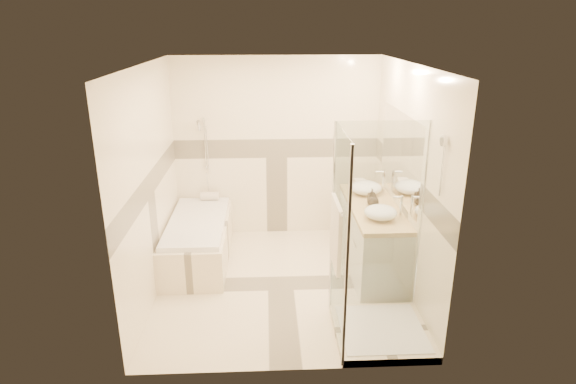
{
  "coord_description": "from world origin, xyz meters",
  "views": [
    {
      "loc": [
        -0.15,
        -4.97,
        2.89
      ],
      "look_at": [
        0.1,
        0.25,
        1.05
      ],
      "focal_mm": 30.0,
      "sensor_mm": 36.0,
      "label": 1
    }
  ],
  "objects_px": {
    "vessel_sink_near": "(366,188)",
    "amenity_bottle_a": "(372,196)",
    "vanity": "(372,238)",
    "amenity_bottle_b": "(373,199)",
    "vessel_sink_far": "(381,212)",
    "shower_enclosure": "(370,287)",
    "bathtub": "(198,238)"
  },
  "relations": [
    {
      "from": "vanity",
      "to": "amenity_bottle_a",
      "type": "relative_size",
      "value": 8.74
    },
    {
      "from": "bathtub",
      "to": "vessel_sink_near",
      "type": "relative_size",
      "value": 4.27
    },
    {
      "from": "shower_enclosure",
      "to": "amenity_bottle_b",
      "type": "xyz_separation_m",
      "value": [
        0.27,
        1.24,
        0.43
      ]
    },
    {
      "from": "bathtub",
      "to": "vessel_sink_near",
      "type": "height_order",
      "value": "vessel_sink_near"
    },
    {
      "from": "vessel_sink_near",
      "to": "vessel_sink_far",
      "type": "distance_m",
      "value": 0.82
    },
    {
      "from": "shower_enclosure",
      "to": "amenity_bottle_b",
      "type": "relative_size",
      "value": 11.87
    },
    {
      "from": "shower_enclosure",
      "to": "vessel_sink_far",
      "type": "height_order",
      "value": "shower_enclosure"
    },
    {
      "from": "vessel_sink_near",
      "to": "shower_enclosure",
      "type": "bearing_deg",
      "value": -99.22
    },
    {
      "from": "shower_enclosure",
      "to": "vessel_sink_far",
      "type": "xyz_separation_m",
      "value": [
        0.27,
        0.86,
        0.42
      ]
    },
    {
      "from": "vessel_sink_near",
      "to": "amenity_bottle_a",
      "type": "xyz_separation_m",
      "value": [
        0.0,
        -0.35,
        0.01
      ]
    },
    {
      "from": "amenity_bottle_a",
      "to": "amenity_bottle_b",
      "type": "distance_m",
      "value": 0.09
    },
    {
      "from": "vessel_sink_far",
      "to": "amenity_bottle_b",
      "type": "relative_size",
      "value": 2.12
    },
    {
      "from": "shower_enclosure",
      "to": "vessel_sink_far",
      "type": "distance_m",
      "value": 0.99
    },
    {
      "from": "amenity_bottle_a",
      "to": "vanity",
      "type": "bearing_deg",
      "value": -70.2
    },
    {
      "from": "bathtub",
      "to": "vessel_sink_near",
      "type": "bearing_deg",
      "value": 1.61
    },
    {
      "from": "bathtub",
      "to": "vessel_sink_far",
      "type": "xyz_separation_m",
      "value": [
        2.13,
        -0.76,
        0.62
      ]
    },
    {
      "from": "amenity_bottle_a",
      "to": "bathtub",
      "type": "bearing_deg",
      "value": 172.13
    },
    {
      "from": "bathtub",
      "to": "amenity_bottle_a",
      "type": "height_order",
      "value": "amenity_bottle_a"
    },
    {
      "from": "vanity",
      "to": "shower_enclosure",
      "type": "height_order",
      "value": "shower_enclosure"
    },
    {
      "from": "vessel_sink_far",
      "to": "amenity_bottle_b",
      "type": "xyz_separation_m",
      "value": [
        0.0,
        0.38,
        0.01
      ]
    },
    {
      "from": "bathtub",
      "to": "shower_enclosure",
      "type": "xyz_separation_m",
      "value": [
        1.86,
        -1.62,
        0.2
      ]
    },
    {
      "from": "shower_enclosure",
      "to": "amenity_bottle_b",
      "type": "height_order",
      "value": "shower_enclosure"
    },
    {
      "from": "vessel_sink_near",
      "to": "amenity_bottle_b",
      "type": "bearing_deg",
      "value": -90.0
    },
    {
      "from": "vanity",
      "to": "vessel_sink_near",
      "type": "xyz_separation_m",
      "value": [
        -0.02,
        0.41,
        0.5
      ]
    },
    {
      "from": "amenity_bottle_b",
      "to": "shower_enclosure",
      "type": "bearing_deg",
      "value": -102.44
    },
    {
      "from": "bathtub",
      "to": "shower_enclosure",
      "type": "bearing_deg",
      "value": -41.1
    },
    {
      "from": "vanity",
      "to": "vessel_sink_near",
      "type": "bearing_deg",
      "value": 92.79
    },
    {
      "from": "vessel_sink_far",
      "to": "amenity_bottle_a",
      "type": "height_order",
      "value": "amenity_bottle_a"
    },
    {
      "from": "vessel_sink_near",
      "to": "amenity_bottle_a",
      "type": "distance_m",
      "value": 0.35
    },
    {
      "from": "bathtub",
      "to": "shower_enclosure",
      "type": "height_order",
      "value": "shower_enclosure"
    },
    {
      "from": "shower_enclosure",
      "to": "amenity_bottle_b",
      "type": "distance_m",
      "value": 1.34
    },
    {
      "from": "amenity_bottle_a",
      "to": "vessel_sink_near",
      "type": "bearing_deg",
      "value": 90.0
    }
  ]
}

